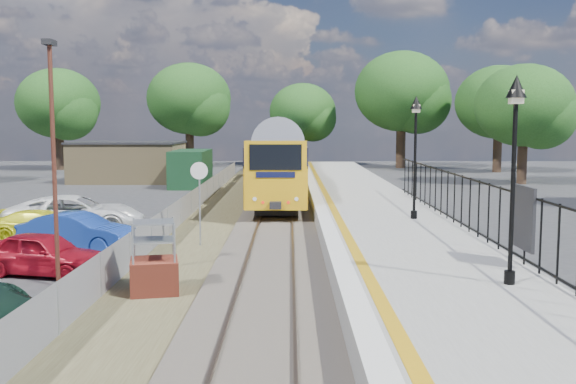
{
  "coord_description": "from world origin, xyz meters",
  "views": [
    {
      "loc": [
        0.62,
        -17.96,
        4.42
      ],
      "look_at": [
        0.55,
        5.1,
        2.0
      ],
      "focal_mm": 40.0,
      "sensor_mm": 36.0,
      "label": 1
    }
  ],
  "objects_px": {
    "car_red": "(43,254)",
    "brick_plinth": "(154,259)",
    "carpark_lamp": "(53,147)",
    "victorian_lamp_north": "(416,128)",
    "car_white": "(75,214)",
    "speed_sign": "(199,188)",
    "car_blue": "(78,232)",
    "train": "(282,153)",
    "car_yellow": "(43,225)",
    "victorian_lamp_south": "(515,131)"
  },
  "relations": [
    {
      "from": "victorian_lamp_south",
      "to": "train",
      "type": "bearing_deg",
      "value": 99.2
    },
    {
      "from": "victorian_lamp_north",
      "to": "car_blue",
      "type": "distance_m",
      "value": 12.79
    },
    {
      "from": "car_red",
      "to": "car_blue",
      "type": "height_order",
      "value": "car_blue"
    },
    {
      "from": "car_red",
      "to": "car_blue",
      "type": "xyz_separation_m",
      "value": [
        -0.18,
        3.68,
        0.03
      ]
    },
    {
      "from": "carpark_lamp",
      "to": "car_white",
      "type": "height_order",
      "value": "carpark_lamp"
    },
    {
      "from": "speed_sign",
      "to": "car_white",
      "type": "bearing_deg",
      "value": 146.07
    },
    {
      "from": "brick_plinth",
      "to": "car_white",
      "type": "distance_m",
      "value": 11.02
    },
    {
      "from": "carpark_lamp",
      "to": "car_yellow",
      "type": "height_order",
      "value": "carpark_lamp"
    },
    {
      "from": "train",
      "to": "car_yellow",
      "type": "height_order",
      "value": "train"
    },
    {
      "from": "train",
      "to": "car_yellow",
      "type": "relative_size",
      "value": 10.26
    },
    {
      "from": "victorian_lamp_north",
      "to": "car_white",
      "type": "xyz_separation_m",
      "value": [
        -13.52,
        2.08,
        -3.53
      ]
    },
    {
      "from": "victorian_lamp_north",
      "to": "brick_plinth",
      "type": "relative_size",
      "value": 2.34
    },
    {
      "from": "victorian_lamp_north",
      "to": "car_red",
      "type": "relative_size",
      "value": 1.21
    },
    {
      "from": "victorian_lamp_north",
      "to": "speed_sign",
      "type": "bearing_deg",
      "value": -172.71
    },
    {
      "from": "car_yellow",
      "to": "brick_plinth",
      "type": "bearing_deg",
      "value": -137.7
    },
    {
      "from": "speed_sign",
      "to": "car_white",
      "type": "xyz_separation_m",
      "value": [
        -5.58,
        3.1,
        -1.37
      ]
    },
    {
      "from": "victorian_lamp_north",
      "to": "car_yellow",
      "type": "relative_size",
      "value": 1.16
    },
    {
      "from": "speed_sign",
      "to": "car_blue",
      "type": "relative_size",
      "value": 0.75
    },
    {
      "from": "car_red",
      "to": "car_yellow",
      "type": "height_order",
      "value": "car_red"
    },
    {
      "from": "car_yellow",
      "to": "car_white",
      "type": "relative_size",
      "value": 0.72
    },
    {
      "from": "car_white",
      "to": "car_blue",
      "type": "bearing_deg",
      "value": -168.57
    },
    {
      "from": "car_yellow",
      "to": "car_white",
      "type": "xyz_separation_m",
      "value": [
        0.64,
        1.76,
        0.2
      ]
    },
    {
      "from": "speed_sign",
      "to": "car_red",
      "type": "distance_m",
      "value": 6.14
    },
    {
      "from": "brick_plinth",
      "to": "car_blue",
      "type": "xyz_separation_m",
      "value": [
        -3.93,
        5.85,
        -0.27
      ]
    },
    {
      "from": "carpark_lamp",
      "to": "brick_plinth",
      "type": "bearing_deg",
      "value": -16.46
    },
    {
      "from": "victorian_lamp_north",
      "to": "speed_sign",
      "type": "distance_m",
      "value": 8.29
    },
    {
      "from": "car_red",
      "to": "brick_plinth",
      "type": "bearing_deg",
      "value": -106.1
    },
    {
      "from": "speed_sign",
      "to": "car_red",
      "type": "xyz_separation_m",
      "value": [
        -4.02,
        -4.39,
        -1.49
      ]
    },
    {
      "from": "car_red",
      "to": "carpark_lamp",
      "type": "bearing_deg",
      "value": -131.46
    },
    {
      "from": "victorian_lamp_south",
      "to": "brick_plinth",
      "type": "xyz_separation_m",
      "value": [
        -8.41,
        2.42,
        -3.36
      ]
    },
    {
      "from": "victorian_lamp_south",
      "to": "train",
      "type": "height_order",
      "value": "victorian_lamp_south"
    },
    {
      "from": "car_red",
      "to": "car_blue",
      "type": "distance_m",
      "value": 3.69
    },
    {
      "from": "victorian_lamp_north",
      "to": "car_blue",
      "type": "xyz_separation_m",
      "value": [
        -12.14,
        -1.72,
        -3.62
      ]
    },
    {
      "from": "victorian_lamp_south",
      "to": "carpark_lamp",
      "type": "bearing_deg",
      "value": 163.83
    },
    {
      "from": "victorian_lamp_north",
      "to": "brick_plinth",
      "type": "distance_m",
      "value": 11.67
    },
    {
      "from": "car_yellow",
      "to": "car_red",
      "type": "bearing_deg",
      "value": -153.7
    },
    {
      "from": "brick_plinth",
      "to": "car_red",
      "type": "xyz_separation_m",
      "value": [
        -3.75,
        2.17,
        -0.29
      ]
    },
    {
      "from": "carpark_lamp",
      "to": "victorian_lamp_north",
      "type": "bearing_deg",
      "value": 31.41
    },
    {
      "from": "speed_sign",
      "to": "carpark_lamp",
      "type": "height_order",
      "value": "carpark_lamp"
    },
    {
      "from": "victorian_lamp_north",
      "to": "car_blue",
      "type": "bearing_deg",
      "value": -171.92
    },
    {
      "from": "victorian_lamp_south",
      "to": "carpark_lamp",
      "type": "height_order",
      "value": "carpark_lamp"
    },
    {
      "from": "car_blue",
      "to": "car_white",
      "type": "bearing_deg",
      "value": 32.28
    },
    {
      "from": "car_yellow",
      "to": "car_white",
      "type": "height_order",
      "value": "car_white"
    },
    {
      "from": "brick_plinth",
      "to": "car_white",
      "type": "xyz_separation_m",
      "value": [
        -5.3,
        9.66,
        -0.17
      ]
    },
    {
      "from": "speed_sign",
      "to": "carpark_lamp",
      "type": "xyz_separation_m",
      "value": [
        -3.1,
        -5.73,
        1.68
      ]
    },
    {
      "from": "brick_plinth",
      "to": "car_yellow",
      "type": "distance_m",
      "value": 9.89
    },
    {
      "from": "car_yellow",
      "to": "speed_sign",
      "type": "bearing_deg",
      "value": -96.79
    },
    {
      "from": "car_red",
      "to": "car_white",
      "type": "relative_size",
      "value": 0.68
    },
    {
      "from": "brick_plinth",
      "to": "carpark_lamp",
      "type": "bearing_deg",
      "value": 163.54
    },
    {
      "from": "car_blue",
      "to": "car_yellow",
      "type": "distance_m",
      "value": 2.87
    }
  ]
}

